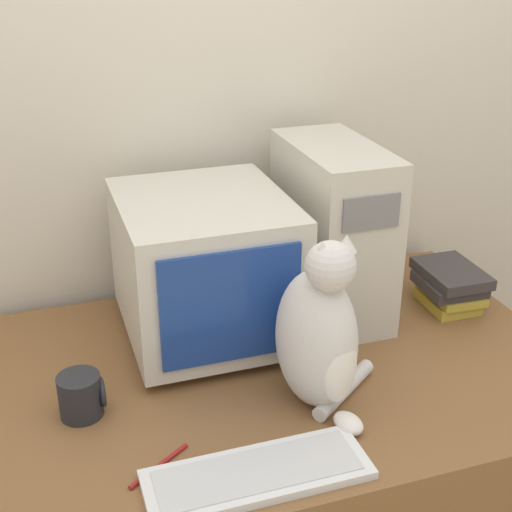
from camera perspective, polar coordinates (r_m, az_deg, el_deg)
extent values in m
cube|color=beige|center=(2.00, -4.17, 11.94)|extent=(7.00, 0.05, 2.50)
cube|color=brown|center=(1.96, 0.73, -17.74)|extent=(1.46, 0.92, 0.73)
cube|color=beige|center=(1.86, -3.97, -5.80)|extent=(0.28, 0.27, 0.02)
cube|color=beige|center=(1.78, -4.14, -0.65)|extent=(0.40, 0.46, 0.35)
cube|color=navy|center=(1.57, -1.99, -4.11)|extent=(0.32, 0.01, 0.27)
cube|color=beige|center=(1.89, 6.12, 2.06)|extent=(0.21, 0.41, 0.46)
cube|color=slate|center=(1.67, 9.22, 3.43)|extent=(0.14, 0.01, 0.08)
cube|color=silver|center=(1.42, 0.13, -17.08)|extent=(0.44, 0.15, 0.02)
cube|color=silver|center=(1.42, 0.13, -16.77)|extent=(0.39, 0.12, 0.00)
ellipsoid|color=silver|center=(1.54, 4.82, -6.67)|extent=(0.20, 0.24, 0.32)
ellipsoid|color=white|center=(1.50, 6.62, -8.75)|extent=(0.10, 0.08, 0.18)
sphere|color=silver|center=(1.42, 5.98, -0.82)|extent=(0.13, 0.13, 0.10)
cone|color=silver|center=(1.39, 5.34, 0.50)|extent=(0.04, 0.04, 0.04)
cone|color=silver|center=(1.43, 7.26, 1.04)|extent=(0.04, 0.04, 0.04)
ellipsoid|color=white|center=(1.54, 7.40, -13.12)|extent=(0.07, 0.09, 0.04)
cylinder|color=silver|center=(1.64, 7.07, -10.54)|extent=(0.20, 0.17, 0.03)
cube|color=gold|center=(2.05, 15.08, -3.49)|extent=(0.13, 0.16, 0.03)
cube|color=gold|center=(2.04, 15.44, -2.84)|extent=(0.13, 0.17, 0.02)
cube|color=#383333|center=(2.03, 15.22, -2.16)|extent=(0.16, 0.17, 0.03)
cube|color=#383333|center=(2.02, 15.36, -1.33)|extent=(0.15, 0.21, 0.03)
cylinder|color=maroon|center=(1.46, -7.76, -16.29)|extent=(0.13, 0.09, 0.01)
cylinder|color=#232328|center=(1.60, -13.89, -10.80)|extent=(0.09, 0.09, 0.10)
torus|color=#232328|center=(1.60, -12.22, -10.57)|extent=(0.01, 0.07, 0.07)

